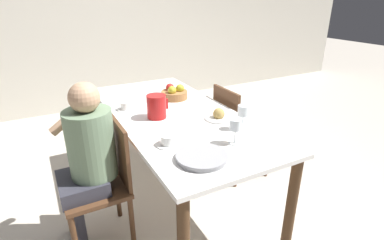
# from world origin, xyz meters

# --- Properties ---
(ground_plane) EXTENTS (20.00, 20.00, 0.00)m
(ground_plane) POSITION_xyz_m (0.00, 0.00, 0.00)
(ground_plane) COLOR beige
(wall_back) EXTENTS (10.00, 0.06, 2.60)m
(wall_back) POSITION_xyz_m (0.00, 2.65, 1.30)
(wall_back) COLOR beige
(wall_back) RESTS_ON ground_plane
(dining_table) EXTENTS (0.91, 2.01, 0.78)m
(dining_table) POSITION_xyz_m (0.00, 0.00, 0.68)
(dining_table) COLOR white
(dining_table) RESTS_ON ground_plane
(chair_person_side) EXTENTS (0.42, 0.42, 0.89)m
(chair_person_side) POSITION_xyz_m (-0.64, -0.23, 0.48)
(chair_person_side) COLOR #51331E
(chair_person_side) RESTS_ON ground_plane
(chair_opposite) EXTENTS (0.42, 0.42, 0.89)m
(chair_opposite) POSITION_xyz_m (0.64, 0.03, 0.48)
(chair_opposite) COLOR #51331E
(chair_opposite) RESTS_ON ground_plane
(person_seated) EXTENTS (0.39, 0.41, 1.18)m
(person_seated) POSITION_xyz_m (-0.73, -0.22, 0.70)
(person_seated) COLOR #33333D
(person_seated) RESTS_ON ground_plane
(red_pitcher) EXTENTS (0.17, 0.15, 0.18)m
(red_pitcher) POSITION_xyz_m (-0.16, -0.02, 0.87)
(red_pitcher) COLOR red
(red_pitcher) RESTS_ON dining_table
(wine_glass_water) EXTENTS (0.08, 0.08, 0.18)m
(wine_glass_water) POSITION_xyz_m (0.29, -0.51, 0.91)
(wine_glass_water) COLOR white
(wine_glass_water) RESTS_ON dining_table
(wine_glass_juice) EXTENTS (0.08, 0.08, 0.17)m
(wine_glass_juice) POSITION_xyz_m (0.11, -0.66, 0.90)
(wine_glass_juice) COLOR white
(wine_glass_juice) RESTS_ON dining_table
(teacup_near_person) EXTENTS (0.15, 0.15, 0.07)m
(teacup_near_person) POSITION_xyz_m (-0.27, -0.48, 0.81)
(teacup_near_person) COLOR white
(teacup_near_person) RESTS_ON dining_table
(teacup_across) EXTENTS (0.15, 0.15, 0.07)m
(teacup_across) POSITION_xyz_m (-0.32, 0.26, 0.81)
(teacup_across) COLOR white
(teacup_across) RESTS_ON dining_table
(serving_tray) EXTENTS (0.30, 0.30, 0.03)m
(serving_tray) POSITION_xyz_m (-0.17, -0.74, 0.79)
(serving_tray) COLOR #9E9EA3
(serving_tray) RESTS_ON dining_table
(bread_plate) EXTENTS (0.22, 0.22, 0.09)m
(bread_plate) POSITION_xyz_m (0.25, -0.27, 0.80)
(bread_plate) COLOR white
(bread_plate) RESTS_ON dining_table
(fruit_bowl) EXTENTS (0.24, 0.24, 0.13)m
(fruit_bowl) POSITION_xyz_m (0.15, 0.33, 0.83)
(fruit_bowl) COLOR #9E6B3D
(fruit_bowl) RESTS_ON dining_table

